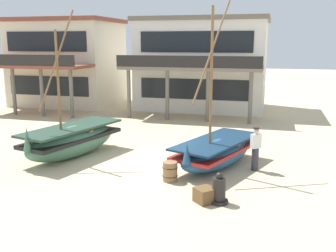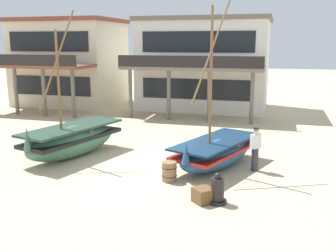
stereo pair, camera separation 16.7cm
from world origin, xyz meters
name	(u,v)px [view 1 (the left image)]	position (x,y,z in m)	size (l,w,h in m)	color
ground_plane	(161,166)	(0.00, 0.00, 0.00)	(120.00, 120.00, 0.00)	#CCB78E
fishing_boat_near_left	(216,152)	(2.10, 0.47, 0.60)	(3.18, 4.77, 6.33)	#23517A
fishing_boat_centre_large	(72,140)	(-4.02, 0.23, 0.73)	(2.87, 5.09, 6.08)	#427056
fisherman_by_hull	(255,149)	(3.59, 0.38, 0.83)	(0.42, 0.39, 1.68)	#33333D
capstan_winch	(219,191)	(2.70, -3.07, 0.39)	(0.58, 0.58, 0.97)	black
wooden_barrel	(170,171)	(0.78, -1.60, 0.35)	(0.56, 0.56, 0.70)	olive
cargo_crate	(205,195)	(2.28, -3.14, 0.23)	(0.55, 0.55, 0.46)	brown
harbor_building_main	(202,64)	(-0.98, 14.22, 3.25)	(9.25, 8.56, 6.49)	white
harbor_building_annex	(68,62)	(-11.46, 13.47, 3.27)	(7.71, 9.02, 6.52)	beige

